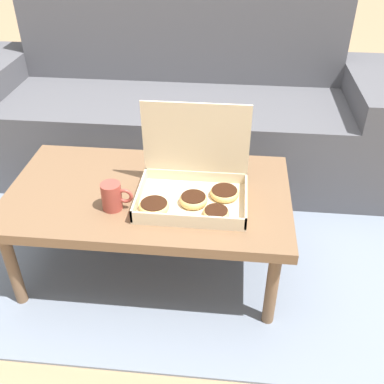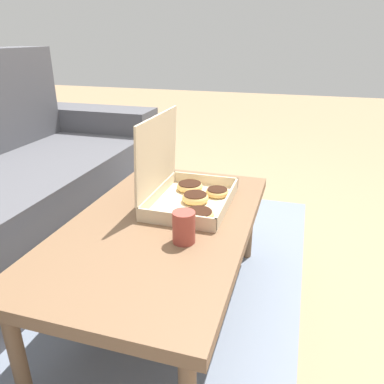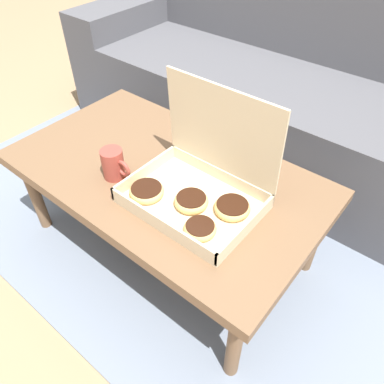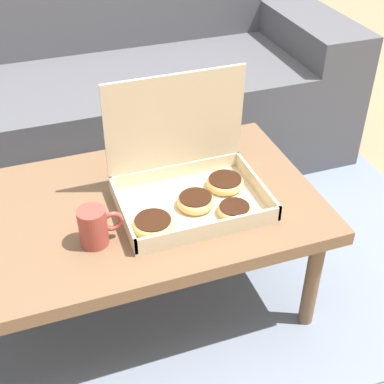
{
  "view_description": "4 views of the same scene",
  "coord_description": "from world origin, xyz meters",
  "px_view_note": "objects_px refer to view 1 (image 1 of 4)",
  "views": [
    {
      "loc": [
        0.31,
        -1.46,
        1.35
      ],
      "look_at": [
        0.17,
        -0.15,
        0.44
      ],
      "focal_mm": 42.0,
      "sensor_mm": 36.0,
      "label": 1
    },
    {
      "loc": [
        -1.08,
        -0.53,
        0.99
      ],
      "look_at": [
        0.17,
        -0.15,
        0.44
      ],
      "focal_mm": 35.0,
      "sensor_mm": 36.0,
      "label": 2
    },
    {
      "loc": [
        0.68,
        -0.78,
        1.19
      ],
      "look_at": [
        0.17,
        -0.15,
        0.44
      ],
      "focal_mm": 35.0,
      "sensor_mm": 36.0,
      "label": 3
    },
    {
      "loc": [
        -0.21,
        -1.24,
        1.29
      ],
      "look_at": [
        0.17,
        -0.15,
        0.44
      ],
      "focal_mm": 50.0,
      "sensor_mm": 36.0,
      "label": 4
    }
  ],
  "objects_px": {
    "couch": "(178,112)",
    "coffee_table": "(149,199)",
    "pastry_box": "(194,187)",
    "coffee_mug": "(113,196)"
  },
  "relations": [
    {
      "from": "coffee_table",
      "to": "pastry_box",
      "type": "distance_m",
      "value": 0.21
    },
    {
      "from": "pastry_box",
      "to": "coffee_mug",
      "type": "distance_m",
      "value": 0.29
    },
    {
      "from": "coffee_table",
      "to": "coffee_mug",
      "type": "xyz_separation_m",
      "value": [
        -0.1,
        -0.12,
        0.09
      ]
    },
    {
      "from": "pastry_box",
      "to": "couch",
      "type": "bearing_deg",
      "value": 101.16
    },
    {
      "from": "couch",
      "to": "coffee_table",
      "type": "height_order",
      "value": "couch"
    },
    {
      "from": "pastry_box",
      "to": "coffee_mug",
      "type": "relative_size",
      "value": 3.48
    },
    {
      "from": "couch",
      "to": "coffee_mug",
      "type": "bearing_deg",
      "value": -95.91
    },
    {
      "from": "couch",
      "to": "pastry_box",
      "type": "xyz_separation_m",
      "value": [
        0.18,
        -0.91,
        0.13
      ]
    },
    {
      "from": "coffee_table",
      "to": "coffee_mug",
      "type": "height_order",
      "value": "coffee_mug"
    },
    {
      "from": "couch",
      "to": "coffee_table",
      "type": "xyz_separation_m",
      "value": [
        0.0,
        -0.87,
        0.04
      ]
    }
  ]
}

